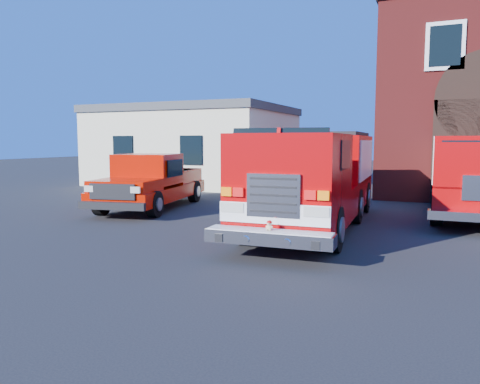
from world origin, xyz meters
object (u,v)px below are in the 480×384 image
at_px(secondary_truck, 472,172).
at_px(side_building, 195,145).
at_px(pickup_truck, 152,183).
at_px(fire_engine, 316,177).

bearing_deg(secondary_truck, side_building, 155.30).
distance_m(pickup_truck, secondary_truck, 11.00).
bearing_deg(side_building, pickup_truck, -70.04).
bearing_deg(side_building, secondary_truck, -24.70).
distance_m(side_building, fire_engine, 14.57).
xyz_separation_m(side_building, secondary_truck, (14.00, -6.44, -0.79)).
height_order(side_building, fire_engine, side_building).
height_order(fire_engine, secondary_truck, fire_engine).
distance_m(fire_engine, secondary_truck, 5.98).
bearing_deg(secondary_truck, pickup_truck, -163.78).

